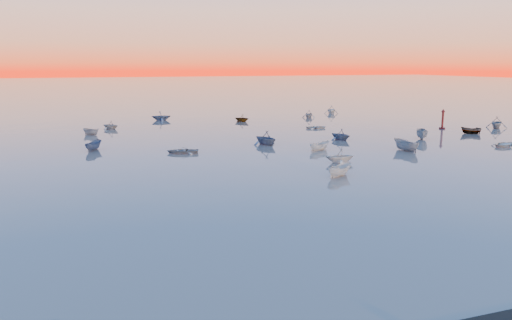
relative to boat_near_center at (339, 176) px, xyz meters
name	(u,v)px	position (x,y,z in m)	size (l,w,h in m)	color
ground	(160,111)	(-6.03, 76.00, 0.00)	(600.00, 600.00, 0.00)	#675C56
mud_lobes	(479,291)	(-6.03, -25.00, 0.01)	(140.00, 6.00, 0.07)	black
moored_fleet	(209,138)	(-6.03, 29.00, 0.00)	(124.00, 58.00, 1.20)	silver
boat_near_center	(339,176)	(0.00, 0.00, 0.00)	(3.48, 1.47, 1.20)	silver
boat_near_right	(341,140)	(11.90, 21.16, 0.00)	(3.60, 1.62, 1.26)	#394C6D
channel_marker	(443,121)	(34.41, 26.35, 1.41)	(1.00, 1.00, 3.56)	#480F0F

